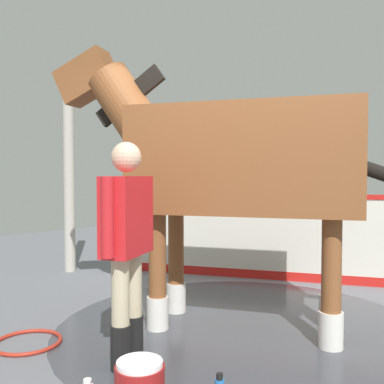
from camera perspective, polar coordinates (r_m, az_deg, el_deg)
ground_plane at (r=4.02m, az=8.99°, el=-18.51°), size 16.00×16.00×0.02m
wet_patch at (r=4.23m, az=6.87°, el=-17.22°), size 3.47×3.47×0.00m
barrier_wall at (r=5.99m, az=10.14°, el=-6.15°), size 4.07×2.31×1.16m
roof_post_near at (r=6.57m, az=-15.82°, el=2.57°), size 0.16×0.16×2.91m
horse at (r=4.02m, az=5.25°, el=3.81°), size 3.05×1.96×2.67m
handler at (r=3.27m, az=-8.54°, el=-5.86°), size 0.42×0.60×1.66m
hose_coil at (r=4.08m, az=-20.74°, el=-17.90°), size 0.56×0.56×0.03m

